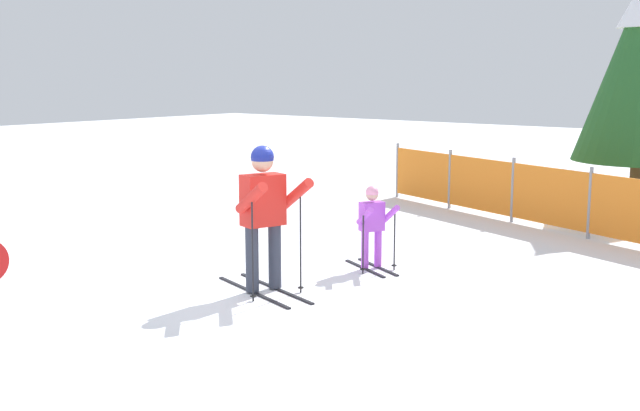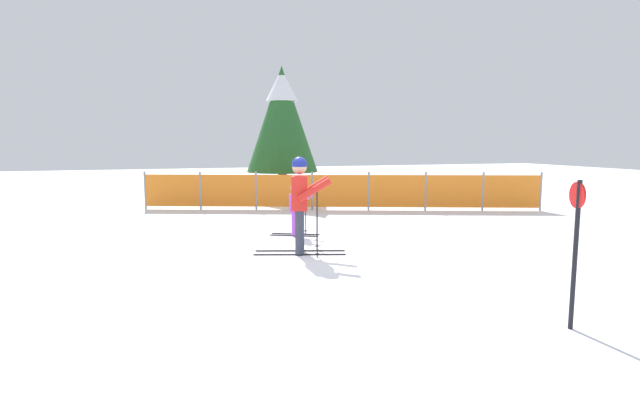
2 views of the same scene
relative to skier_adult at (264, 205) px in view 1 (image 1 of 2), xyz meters
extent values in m
plane|color=white|center=(-0.12, -0.25, -1.04)|extent=(60.00, 60.00, 0.00)
cube|color=black|center=(0.02, 0.16, -1.03)|extent=(1.57, 0.52, 0.02)
cube|color=black|center=(-0.07, -0.14, -1.03)|extent=(1.57, 0.52, 0.02)
cylinder|color=#333847|center=(0.02, 0.16, -0.63)|extent=(0.15, 0.15, 0.77)
cylinder|color=#333847|center=(-0.07, -0.14, -0.63)|extent=(0.15, 0.15, 0.77)
cube|color=red|center=(-0.03, 0.01, 0.06)|extent=(0.40, 0.54, 0.60)
cylinder|color=red|center=(0.31, 0.22, 0.14)|extent=(0.60, 0.29, 0.42)
cylinder|color=red|center=(0.14, -0.36, 0.14)|extent=(0.60, 0.29, 0.42)
sphere|color=#D8AD8C|center=(-0.03, 0.01, 0.51)|extent=(0.26, 0.26, 0.26)
sphere|color=navy|center=(-0.03, 0.01, 0.56)|extent=(0.27, 0.27, 0.27)
cylinder|color=black|center=(0.36, 0.22, -0.44)|extent=(0.02, 0.02, 1.20)
cylinder|color=black|center=(0.36, 0.22, -0.98)|extent=(0.07, 0.07, 0.01)
cylinder|color=black|center=(0.17, -0.39, -0.44)|extent=(0.02, 0.02, 1.20)
cylinder|color=black|center=(0.17, -0.39, -0.98)|extent=(0.07, 0.07, 0.01)
cube|color=black|center=(0.37, 1.79, -1.03)|extent=(0.95, 0.49, 0.02)
cube|color=black|center=(0.29, 1.62, -1.03)|extent=(0.95, 0.49, 0.02)
cylinder|color=#B24CD8|center=(0.37, 1.79, -0.77)|extent=(0.10, 0.10, 0.49)
cylinder|color=#B24CD8|center=(0.29, 1.62, -0.77)|extent=(0.10, 0.10, 0.49)
cube|color=#B24CD8|center=(0.33, 1.71, -0.34)|extent=(0.29, 0.35, 0.38)
cylinder|color=#B24CD8|center=(0.56, 1.81, -0.29)|extent=(0.37, 0.23, 0.28)
cylinder|color=#B24CD8|center=(0.40, 1.46, -0.29)|extent=(0.37, 0.23, 0.28)
sphere|color=#D8AD8C|center=(0.33, 1.71, -0.05)|extent=(0.16, 0.16, 0.16)
sphere|color=pink|center=(0.33, 1.71, -0.02)|extent=(0.17, 0.17, 0.17)
cylinder|color=black|center=(0.61, 1.83, -0.65)|extent=(0.02, 0.02, 0.76)
cylinder|color=black|center=(0.61, 1.83, -0.98)|extent=(0.07, 0.07, 0.01)
cylinder|color=black|center=(0.41, 1.41, -0.65)|extent=(0.02, 0.02, 0.76)
cylinder|color=black|center=(0.41, 1.41, -0.98)|extent=(0.07, 0.07, 0.01)
cylinder|color=gray|center=(-2.81, 7.08, -0.48)|extent=(0.06, 0.06, 1.12)
cylinder|color=gray|center=(-1.25, 6.53, -0.48)|extent=(0.06, 0.06, 1.12)
cylinder|color=gray|center=(0.30, 5.97, -0.48)|extent=(0.06, 0.06, 1.12)
cylinder|color=gray|center=(1.85, 5.41, -0.48)|extent=(0.06, 0.06, 1.12)
cube|color=orange|center=(-2.03, 6.81, -0.48)|extent=(1.56, 0.59, 0.94)
cube|color=orange|center=(-0.48, 6.25, -0.48)|extent=(1.56, 0.59, 0.94)
cube|color=orange|center=(1.07, 5.69, -0.48)|extent=(1.56, 0.59, 0.94)
cube|color=orange|center=(2.62, 5.13, -0.48)|extent=(1.56, 0.59, 0.94)
cylinder|color=#4C3823|center=(1.67, 8.32, -0.56)|extent=(0.30, 0.30, 0.96)
camera|label=1|loc=(6.26, -6.75, 1.52)|focal=45.00mm
camera|label=2|loc=(-2.37, -8.46, 0.96)|focal=28.00mm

